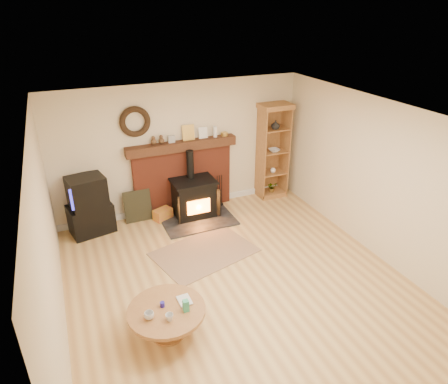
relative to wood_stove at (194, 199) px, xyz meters
name	(u,v)px	position (x,y,z in m)	size (l,w,h in m)	color
ground	(238,283)	(-0.09, -2.28, -0.38)	(5.50, 5.50, 0.00)	#B5854B
room_shell	(236,180)	(-0.11, -2.18, 1.33)	(5.02, 5.52, 2.61)	beige
chimney_breast	(183,173)	(-0.09, 0.39, 0.42)	(2.20, 0.22, 1.78)	maroon
wood_stove	(194,199)	(0.00, 0.00, 0.00)	(1.40, 1.00, 1.34)	black
area_rug	(204,252)	(-0.28, -1.29, -0.38)	(1.65, 1.13, 0.01)	brown
tv_unit	(89,206)	(-1.97, 0.19, 0.15)	(0.85, 0.67, 1.12)	black
curio_cabinet	(272,151)	(1.88, 0.28, 0.64)	(0.66, 0.48, 2.06)	brown
firelog_box	(163,214)	(-0.62, 0.12, -0.27)	(0.36, 0.22, 0.22)	#D8CA07
leaning_painting	(138,206)	(-1.07, 0.27, -0.07)	(0.53, 0.03, 0.63)	black
fire_tools	(220,200)	(0.64, 0.22, -0.25)	(0.16, 0.16, 0.70)	black
coffee_table	(167,314)	(-1.37, -2.86, -0.04)	(1.00, 1.00, 0.58)	brown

